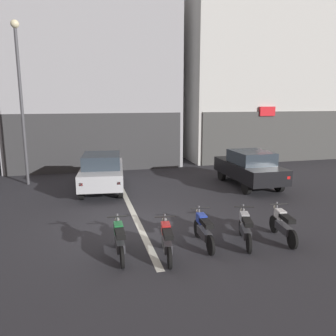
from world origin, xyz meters
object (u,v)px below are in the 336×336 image
motorcycle_red_row_left_mid (167,240)px  motorcycle_silver_row_right_mid (245,228)px  street_lamp (20,89)px  motorcycle_green_row_leftmost (119,240)px  motorcycle_blue_row_centre (204,229)px  motorcycle_white_row_rightmost (283,225)px  car_silver_crossing_near (102,171)px  car_white_down_street (127,148)px  car_black_parked_kerbside (249,167)px

motorcycle_red_row_left_mid → motorcycle_silver_row_right_mid: bearing=6.3°
street_lamp → motorcycle_red_row_left_mid: street_lamp is taller
street_lamp → motorcycle_green_row_leftmost: size_ratio=4.36×
motorcycle_blue_row_centre → motorcycle_silver_row_right_mid: (1.15, -0.18, 0.00)m
motorcycle_red_row_left_mid → street_lamp: bearing=116.8°
street_lamp → motorcycle_white_row_rightmost: 12.39m
motorcycle_green_row_leftmost → motorcycle_white_row_rightmost: (4.58, -0.10, 0.00)m
car_silver_crossing_near → motorcycle_red_row_left_mid: car_silver_crossing_near is taller
car_silver_crossing_near → street_lamp: (-3.34, 2.01, 3.51)m
motorcycle_blue_row_centre → motorcycle_silver_row_right_mid: size_ratio=1.03×
motorcycle_green_row_leftmost → motorcycle_white_row_rightmost: bearing=-1.3°
car_silver_crossing_near → car_white_down_street: 6.94m
street_lamp → motorcycle_silver_row_right_mid: bearing=-51.9°
motorcycle_red_row_left_mid → motorcycle_silver_row_right_mid: size_ratio=1.03×
car_silver_crossing_near → car_black_parked_kerbside: 6.64m
motorcycle_blue_row_centre → motorcycle_red_row_left_mid: bearing=-159.4°
motorcycle_green_row_leftmost → motorcycle_white_row_rightmost: size_ratio=1.00×
motorcycle_green_row_leftmost → motorcycle_silver_row_right_mid: 3.44m
car_silver_crossing_near → motorcycle_blue_row_centre: car_silver_crossing_near is taller
car_white_down_street → street_lamp: bearing=-138.7°
motorcycle_red_row_left_mid → motorcycle_white_row_rightmost: (3.44, 0.21, 0.00)m
motorcycle_silver_row_right_mid → motorcycle_white_row_rightmost: 1.14m
car_silver_crossing_near → motorcycle_white_row_rightmost: bearing=-55.5°
car_black_parked_kerbside → car_silver_crossing_near: bearing=172.5°
motorcycle_white_row_rightmost → car_white_down_street: bearing=101.1°
street_lamp → motorcycle_blue_row_centre: street_lamp is taller
motorcycle_red_row_left_mid → motorcycle_silver_row_right_mid: same height
motorcycle_green_row_leftmost → motorcycle_white_row_rightmost: same height
street_lamp → motorcycle_red_row_left_mid: size_ratio=4.38×
car_black_parked_kerbside → motorcycle_green_row_leftmost: bearing=-139.2°
motorcycle_green_row_leftmost → motorcycle_blue_row_centre: size_ratio=1.00×
car_black_parked_kerbside → motorcycle_silver_row_right_mid: bearing=-118.7°
car_white_down_street → motorcycle_blue_row_centre: size_ratio=2.54×
street_lamp → car_white_down_street: bearing=41.3°
car_black_parked_kerbside → motorcycle_blue_row_centre: (-4.30, -5.58, -0.43)m
car_white_down_street → car_silver_crossing_near: bearing=-106.4°
motorcycle_green_row_leftmost → motorcycle_blue_row_centre: bearing=2.9°
street_lamp → motorcycle_blue_row_centre: 10.90m
car_white_down_street → motorcycle_green_row_leftmost: 13.37m
motorcycle_green_row_leftmost → motorcycle_blue_row_centre: same height
motorcycle_green_row_leftmost → motorcycle_blue_row_centre: (2.29, 0.11, 0.00)m
motorcycle_silver_row_right_mid → car_silver_crossing_near: bearing=117.4°
car_black_parked_kerbside → motorcycle_blue_row_centre: bearing=-127.6°
car_white_down_street → motorcycle_white_row_rightmost: car_white_down_street is taller
car_black_parked_kerbside → car_white_down_street: same height
motorcycle_green_row_leftmost → motorcycle_blue_row_centre: 2.29m
car_silver_crossing_near → car_white_down_street: size_ratio=1.00×
car_white_down_street → motorcycle_blue_row_centre: car_white_down_street is taller
motorcycle_green_row_leftmost → motorcycle_red_row_left_mid: same height
street_lamp → motorcycle_blue_row_centre: (5.63, -8.46, -3.94)m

